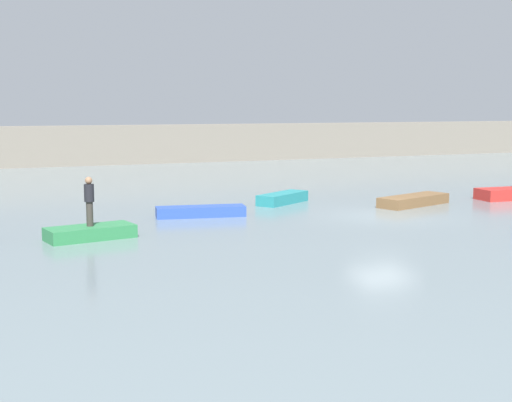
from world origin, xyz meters
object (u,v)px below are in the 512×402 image
rowboat_blue (201,211)px  rowboat_brown (414,200)px  rowboat_green (90,233)px  rowboat_teal (283,198)px  person_dark_shirt (89,199)px

rowboat_blue → rowboat_brown: rowboat_brown is taller
rowboat_green → rowboat_brown: (14.31, 2.57, 0.01)m
rowboat_blue → rowboat_teal: size_ratio=1.22×
rowboat_green → person_dark_shirt: bearing=0.0°
rowboat_blue → rowboat_brown: 9.56m
rowboat_brown → rowboat_teal: bearing=132.2°
rowboat_brown → rowboat_green: bearing=171.0°
rowboat_blue → person_dark_shirt: 5.80m
rowboat_teal → rowboat_green: bearing=177.0°
rowboat_green → rowboat_blue: bearing=22.2°
rowboat_blue → person_dark_shirt: bearing=-136.9°
rowboat_teal → person_dark_shirt: (-9.29, -5.31, 1.09)m
rowboat_brown → person_dark_shirt: 14.58m
rowboat_blue → person_dark_shirt: person_dark_shirt is taller
rowboat_teal → rowboat_blue: bearing=173.2°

